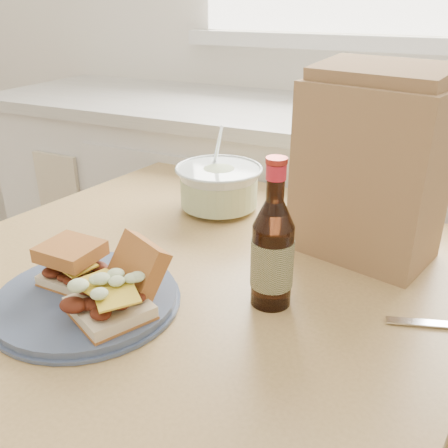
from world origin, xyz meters
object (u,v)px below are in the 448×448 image
at_px(plate, 87,299).
at_px(beer_bottle, 273,252).
at_px(paper_bag, 370,173).
at_px(dining_table, 192,322).
at_px(coleslaw_bowl, 219,189).

bearing_deg(plate, beer_bottle, 27.00).
bearing_deg(plate, paper_bag, 46.36).
bearing_deg(beer_bottle, dining_table, -169.37).
bearing_deg(coleslaw_bowl, beer_bottle, -51.64).
relative_size(dining_table, plate, 3.74).
bearing_deg(beer_bottle, plate, -130.28).
distance_m(plate, beer_bottle, 0.31).
relative_size(coleslaw_bowl, paper_bag, 0.62).
distance_m(dining_table, beer_bottle, 0.28).
bearing_deg(coleslaw_bowl, dining_table, -74.61).
distance_m(plate, paper_bag, 0.55).
height_order(plate, beer_bottle, beer_bottle).
height_order(dining_table, paper_bag, paper_bag).
bearing_deg(plate, coleslaw_bowl, 87.55).
distance_m(coleslaw_bowl, beer_bottle, 0.40).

